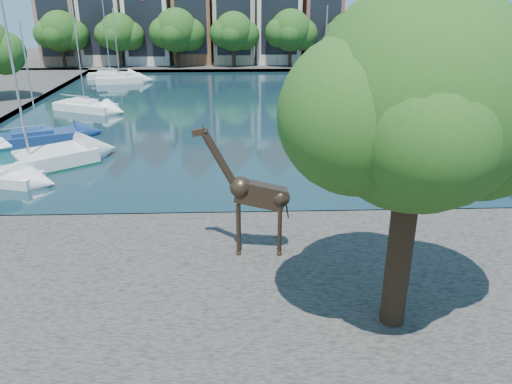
# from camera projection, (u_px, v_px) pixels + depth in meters

# --- Properties ---
(ground) EXTENTS (160.00, 160.00, 0.00)m
(ground) POSITION_uv_depth(u_px,v_px,m) (190.00, 221.00, 24.96)
(ground) COLOR #38332B
(ground) RESTS_ON ground
(water_basin) EXTENTS (38.00, 50.00, 0.08)m
(water_basin) POSITION_uv_depth(u_px,v_px,m) (212.00, 112.00, 47.15)
(water_basin) COLOR black
(water_basin) RESTS_ON ground
(near_quay) EXTENTS (50.00, 14.00, 0.50)m
(near_quay) POSITION_uv_depth(u_px,v_px,m) (174.00, 297.00, 18.38)
(near_quay) COLOR #4D4943
(near_quay) RESTS_ON ground
(far_quay) EXTENTS (60.00, 16.00, 0.50)m
(far_quay) POSITION_uv_depth(u_px,v_px,m) (221.00, 63.00, 76.69)
(far_quay) COLOR #4D4943
(far_quay) RESTS_ON ground
(right_quay) EXTENTS (14.00, 52.00, 0.50)m
(right_quay) POSITION_uv_depth(u_px,v_px,m) (472.00, 107.00, 47.92)
(right_quay) COLOR #4D4943
(right_quay) RESTS_ON ground
(plane_tree) EXTENTS (8.32, 6.40, 10.62)m
(plane_tree) POSITION_uv_depth(u_px,v_px,m) (422.00, 109.00, 13.99)
(plane_tree) COLOR #332114
(plane_tree) RESTS_ON near_quay
(townhouse_west_end) EXTENTS (5.44, 9.18, 14.93)m
(townhouse_west_end) POSITION_uv_depth(u_px,v_px,m) (63.00, 14.00, 73.22)
(townhouse_west_end) COLOR #8C604C
(townhouse_west_end) RESTS_ON far_quay
(townhouse_west_mid) EXTENTS (5.94, 9.18, 16.79)m
(townhouse_west_mid) POSITION_uv_depth(u_px,v_px,m) (104.00, 8.00, 73.10)
(townhouse_west_mid) COLOR beige
(townhouse_west_mid) RESTS_ON far_quay
(townhouse_west_inner) EXTENTS (6.43, 9.18, 15.15)m
(townhouse_west_inner) POSITION_uv_depth(u_px,v_px,m) (149.00, 14.00, 73.65)
(townhouse_west_inner) COLOR silver
(townhouse_west_inner) RESTS_ON far_quay
(townhouse_center) EXTENTS (5.44, 9.18, 16.93)m
(townhouse_center) POSITION_uv_depth(u_px,v_px,m) (193.00, 7.00, 73.49)
(townhouse_center) COLOR brown
(townhouse_center) RESTS_ON far_quay
(townhouse_east_inner) EXTENTS (5.94, 9.18, 15.79)m
(townhouse_east_inner) POSITION_uv_depth(u_px,v_px,m) (234.00, 11.00, 73.93)
(townhouse_east_inner) COLOR tan
(townhouse_east_inner) RESTS_ON far_quay
(townhouse_east_mid) EXTENTS (6.43, 9.18, 16.65)m
(townhouse_east_mid) POSITION_uv_depth(u_px,v_px,m) (277.00, 9.00, 74.01)
(townhouse_east_mid) COLOR beige
(townhouse_east_mid) RESTS_ON far_quay
(townhouse_east_end) EXTENTS (5.44, 9.18, 14.43)m
(townhouse_east_end) POSITION_uv_depth(u_px,v_px,m) (320.00, 16.00, 74.60)
(townhouse_east_end) COLOR brown
(townhouse_east_end) RESTS_ON far_quay
(far_tree_far_west) EXTENTS (7.28, 5.60, 7.68)m
(far_tree_far_west) POSITION_uv_depth(u_px,v_px,m) (61.00, 33.00, 69.00)
(far_tree_far_west) COLOR #332114
(far_tree_far_west) RESTS_ON far_quay
(far_tree_west) EXTENTS (6.76, 5.20, 7.36)m
(far_tree_west) POSITION_uv_depth(u_px,v_px,m) (119.00, 33.00, 69.31)
(far_tree_west) COLOR #332114
(far_tree_west) RESTS_ON far_quay
(far_tree_mid_west) EXTENTS (7.80, 6.00, 8.00)m
(far_tree_mid_west) POSITION_uv_depth(u_px,v_px,m) (177.00, 32.00, 69.50)
(far_tree_mid_west) COLOR #332114
(far_tree_mid_west) RESTS_ON far_quay
(far_tree_mid_east) EXTENTS (7.02, 5.40, 7.52)m
(far_tree_mid_east) POSITION_uv_depth(u_px,v_px,m) (234.00, 33.00, 69.83)
(far_tree_mid_east) COLOR #332114
(far_tree_mid_east) RESTS_ON far_quay
(far_tree_east) EXTENTS (7.54, 5.80, 7.84)m
(far_tree_east) POSITION_uv_depth(u_px,v_px,m) (291.00, 32.00, 70.06)
(far_tree_east) COLOR #332114
(far_tree_east) RESTS_ON far_quay
(far_tree_far_east) EXTENTS (6.76, 5.20, 7.36)m
(far_tree_far_east) POSITION_uv_depth(u_px,v_px,m) (348.00, 33.00, 70.39)
(far_tree_far_east) COLOR #332114
(far_tree_far_east) RESTS_ON far_quay
(giraffe_statue) EXTENTS (3.76, 0.75, 5.36)m
(giraffe_statue) POSITION_uv_depth(u_px,v_px,m) (253.00, 194.00, 20.06)
(giraffe_statue) COLOR #322419
(giraffe_statue) RESTS_ON near_quay
(motorsailer) EXTENTS (10.19, 8.75, 10.60)m
(motorsailer) POSITION_uv_depth(u_px,v_px,m) (2.00, 163.00, 30.59)
(motorsailer) COLOR silver
(motorsailer) RESTS_ON water_basin
(sailboat_left_b) EXTENTS (6.94, 4.87, 8.65)m
(sailboat_left_b) POSITION_uv_depth(u_px,v_px,m) (39.00, 135.00, 37.65)
(sailboat_left_b) COLOR navy
(sailboat_left_b) RESTS_ON water_basin
(sailboat_left_c) EXTENTS (6.43, 4.48, 10.34)m
(sailboat_left_c) POSITION_uv_depth(u_px,v_px,m) (85.00, 105.00, 47.15)
(sailboat_left_c) COLOR white
(sailboat_left_c) RESTS_ON water_basin
(sailboat_left_d) EXTENTS (5.86, 3.00, 8.66)m
(sailboat_left_d) POSITION_uv_depth(u_px,v_px,m) (120.00, 78.00, 61.09)
(sailboat_left_d) COLOR silver
(sailboat_left_d) RESTS_ON water_basin
(sailboat_left_e) EXTENTS (5.88, 2.80, 9.85)m
(sailboat_left_e) POSITION_uv_depth(u_px,v_px,m) (110.00, 74.00, 64.56)
(sailboat_left_e) COLOR silver
(sailboat_left_e) RESTS_ON water_basin
(sailboat_right_a) EXTENTS (7.60, 3.20, 10.64)m
(sailboat_right_a) POSITION_uv_depth(u_px,v_px,m) (413.00, 141.00, 35.80)
(sailboat_right_a) COLOR silver
(sailboat_right_a) RESTS_ON water_basin
(sailboat_right_b) EXTENTS (6.89, 4.60, 12.99)m
(sailboat_right_b) POSITION_uv_depth(u_px,v_px,m) (372.00, 106.00, 46.49)
(sailboat_right_b) COLOR navy
(sailboat_right_b) RESTS_ON water_basin
(sailboat_right_c) EXTENTS (5.83, 2.73, 7.32)m
(sailboat_right_c) POSITION_uv_depth(u_px,v_px,m) (329.00, 95.00, 51.87)
(sailboat_right_c) COLOR silver
(sailboat_right_c) RESTS_ON water_basin
(sailboat_right_d) EXTENTS (5.44, 3.46, 9.18)m
(sailboat_right_d) POSITION_uv_depth(u_px,v_px,m) (323.00, 88.00, 55.40)
(sailboat_right_d) COLOR silver
(sailboat_right_d) RESTS_ON water_basin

